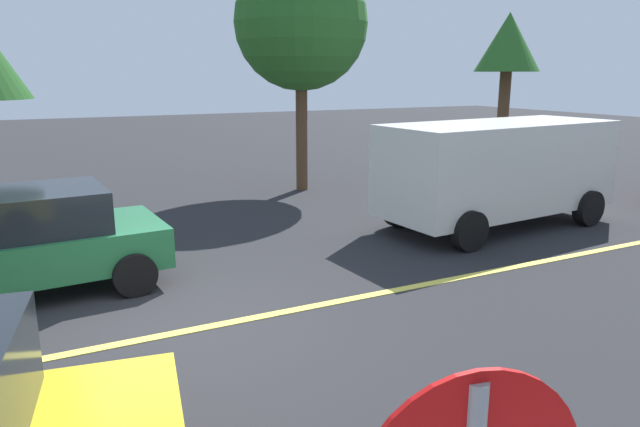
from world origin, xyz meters
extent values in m
plane|color=#262628|center=(0.00, 0.00, 0.00)|extent=(80.00, 80.00, 0.00)
cube|color=#E0D14C|center=(3.00, 0.00, 0.01)|extent=(28.00, 0.16, 0.01)
cube|color=silver|center=(7.18, 2.24, 1.29)|extent=(5.35, 2.43, 1.82)
cube|color=black|center=(5.11, 2.07, 1.69)|extent=(0.31, 1.85, 0.80)
cylinder|color=black|center=(5.50, 1.10, 0.38)|extent=(0.78, 0.32, 0.76)
cylinder|color=black|center=(5.34, 3.09, 0.38)|extent=(0.78, 0.32, 0.76)
cylinder|color=black|center=(9.03, 1.39, 0.38)|extent=(0.78, 0.32, 0.76)
cylinder|color=black|center=(8.86, 3.38, 0.38)|extent=(0.78, 0.32, 0.76)
cube|color=#236B3D|center=(-1.72, 2.39, 0.62)|extent=(3.97, 2.12, 0.61)
cube|color=black|center=(-1.52, 2.41, 1.23)|extent=(1.96, 1.76, 0.61)
cylinder|color=black|center=(-0.35, 1.56, 0.32)|extent=(0.65, 0.26, 0.64)
cylinder|color=black|center=(-0.48, 3.41, 0.32)|extent=(0.65, 0.26, 0.64)
cylinder|color=#513823|center=(5.20, 7.71, 1.76)|extent=(0.32, 0.32, 3.51)
sphere|color=#286023|center=(5.20, 7.71, 4.48)|extent=(3.53, 3.53, 3.53)
cylinder|color=#513823|center=(13.04, 8.26, 1.62)|extent=(0.38, 0.38, 3.25)
cone|color=#286023|center=(13.04, 8.26, 4.20)|extent=(2.15, 2.15, 1.91)
camera|label=1|loc=(-1.49, -6.78, 3.17)|focal=32.39mm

